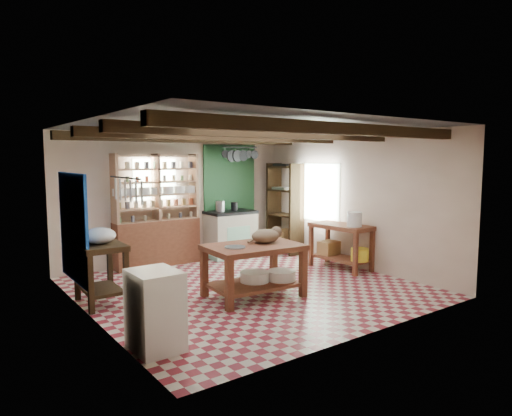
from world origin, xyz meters
TOP-DOWN VIEW (x-y plane):
  - floor at (0.00, 0.00)m, footprint 5.00×5.00m
  - ceiling at (0.00, 0.00)m, footprint 5.00×5.00m
  - wall_back at (0.00, 2.50)m, footprint 5.00×0.04m
  - wall_front at (0.00, -2.50)m, footprint 5.00×0.04m
  - wall_left at (-2.50, 0.00)m, footprint 0.04×5.00m
  - wall_right at (2.50, 0.00)m, footprint 0.04×5.00m
  - ceiling_beams at (0.00, 0.00)m, footprint 5.00×3.80m
  - blue_wall_patch at (-2.47, 0.90)m, footprint 0.04×1.40m
  - green_wall_patch at (1.25, 2.47)m, footprint 1.30×0.04m
  - window_back at (-0.50, 2.48)m, footprint 0.90×0.02m
  - window_right at (2.48, 1.00)m, footprint 0.02×1.30m
  - utensil_rail at (-2.44, -1.20)m, footprint 0.06×0.90m
  - pot_rack at (1.25, 2.05)m, footprint 0.86×0.12m
  - shelving_unit at (-0.55, 2.31)m, footprint 1.70×0.34m
  - tall_rack at (2.28, 1.80)m, footprint 0.40×0.86m
  - work_table at (-0.21, -0.47)m, footprint 1.48×1.05m
  - stove at (1.06, 2.15)m, footprint 1.03×0.71m
  - prep_table at (-2.20, 0.56)m, footprint 0.63×0.89m
  - white_cabinet at (-2.22, -1.41)m, footprint 0.50×0.60m
  - right_counter at (2.18, 0.00)m, footprint 0.68×1.24m
  - cat at (0.04, -0.43)m, footprint 0.50×0.40m
  - steel_tray at (-0.56, -0.49)m, footprint 0.33×0.33m
  - basin_large at (-0.15, -0.42)m, footprint 0.48×0.48m
  - basin_small at (0.23, -0.60)m, footprint 0.47×0.47m
  - kettle_left at (0.81, 2.16)m, footprint 0.20×0.20m
  - kettle_right at (1.16, 2.15)m, footprint 0.15×0.15m
  - enamel_bowl at (-2.20, 0.56)m, footprint 0.47×0.47m
  - white_bucket at (2.15, -0.35)m, footprint 0.29×0.29m
  - wicker_basket at (2.16, 0.30)m, footprint 0.39×0.32m
  - yellow_tub at (2.21, -0.45)m, footprint 0.34×0.34m

SIDE VIEW (x-z plane):
  - floor at x=0.00m, z-range -0.02..0.00m
  - basin_small at x=0.23m, z-range 0.21..0.37m
  - basin_large at x=-0.15m, z-range 0.21..0.37m
  - yellow_tub at x=2.21m, z-range 0.23..0.46m
  - wicker_basket at x=2.16m, z-range 0.23..0.49m
  - work_table at x=-0.21m, z-range 0.00..0.80m
  - right_counter at x=2.18m, z-range 0.00..0.86m
  - prep_table at x=-2.20m, z-range 0.00..0.89m
  - white_cabinet at x=-2.22m, z-range 0.00..0.89m
  - stove at x=1.06m, z-range 0.00..0.99m
  - steel_tray at x=-0.56m, z-range 0.80..0.82m
  - cat at x=0.04m, z-range 0.80..1.02m
  - white_bucket at x=2.15m, z-range 0.86..1.13m
  - tall_rack at x=2.28m, z-range 0.00..2.00m
  - enamel_bowl at x=-2.20m, z-range 0.89..1.12m
  - kettle_right at x=1.16m, z-range 0.99..1.17m
  - blue_wall_patch at x=-2.47m, z-range 0.30..1.90m
  - shelving_unit at x=-0.55m, z-range 0.00..2.20m
  - kettle_left at x=0.81m, z-range 0.99..1.22m
  - green_wall_patch at x=1.25m, z-range 0.10..2.40m
  - wall_back at x=0.00m, z-range 0.00..2.60m
  - wall_front at x=0.00m, z-range 0.00..2.60m
  - wall_left at x=-2.50m, z-range 0.00..2.60m
  - wall_right at x=2.50m, z-range 0.00..2.60m
  - window_right at x=2.48m, z-range 0.80..2.00m
  - window_back at x=-0.50m, z-range 1.30..2.10m
  - utensil_rail at x=-2.44m, z-range 1.64..1.92m
  - pot_rack at x=1.25m, z-range 2.00..2.36m
  - ceiling_beams at x=0.00m, z-range 2.40..2.56m
  - ceiling at x=0.00m, z-range 2.59..2.61m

